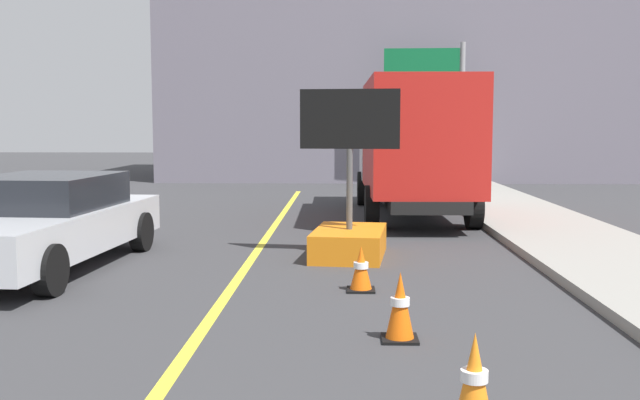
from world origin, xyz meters
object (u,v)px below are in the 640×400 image
object	(u,v)px
traffic_cone_curbside	(361,269)
traffic_cone_mid_lane	(474,383)
pickup_car	(42,222)
highway_guide_sign	(439,89)
traffic_cone_far_lane	(400,307)
box_truck	(413,143)
arrow_board_trailer	(349,227)

from	to	relation	value
traffic_cone_curbside	traffic_cone_mid_lane	bearing A→B (deg)	-81.14
pickup_car	highway_guide_sign	world-z (taller)	highway_guide_sign
traffic_cone_far_lane	box_truck	bearing A→B (deg)	83.92
arrow_board_trailer	pickup_car	world-z (taller)	arrow_board_trailer
traffic_cone_curbside	box_truck	bearing A→B (deg)	79.88
highway_guide_sign	traffic_cone_far_lane	xyz separation A→B (m)	(-2.76, -18.44, -3.09)
box_truck	traffic_cone_mid_lane	bearing A→B (deg)	-93.40
pickup_car	arrow_board_trailer	bearing A→B (deg)	13.59
highway_guide_sign	traffic_cone_curbside	bearing A→B (deg)	-100.73
pickup_car	traffic_cone_mid_lane	bearing A→B (deg)	-46.56
arrow_board_trailer	traffic_cone_mid_lane	xyz separation A→B (m)	(0.80, -6.78, -0.14)
pickup_car	box_truck	bearing A→B (deg)	46.47
traffic_cone_far_lane	traffic_cone_curbside	xyz separation A→B (m)	(-0.33, 2.16, -0.05)
arrow_board_trailer	traffic_cone_curbside	size ratio (longest dim) A/B	4.62
box_truck	traffic_cone_mid_lane	world-z (taller)	box_truck
traffic_cone_mid_lane	highway_guide_sign	bearing A→B (deg)	83.31
traffic_cone_curbside	traffic_cone_far_lane	bearing A→B (deg)	-81.28
box_truck	highway_guide_sign	size ratio (longest dim) A/B	1.44
pickup_car	highway_guide_sign	xyz separation A→B (m)	(7.79, 14.92, 2.72)
arrow_board_trailer	box_truck	size ratio (longest dim) A/B	0.38
arrow_board_trailer	box_truck	distance (m)	5.66
box_truck	pickup_car	world-z (taller)	box_truck
box_truck	pickup_car	xyz separation A→B (m)	(-6.09, -6.41, -1.02)
box_truck	highway_guide_sign	world-z (taller)	highway_guide_sign
traffic_cone_mid_lane	traffic_cone_curbside	xyz separation A→B (m)	(-0.67, 4.31, -0.06)
pickup_car	traffic_cone_far_lane	bearing A→B (deg)	-35.01
traffic_cone_far_lane	traffic_cone_curbside	size ratio (longest dim) A/B	1.18
highway_guide_sign	arrow_board_trailer	bearing A→B (deg)	-103.11
traffic_cone_mid_lane	traffic_cone_far_lane	bearing A→B (deg)	99.01
highway_guide_sign	traffic_cone_mid_lane	size ratio (longest dim) A/B	7.12
box_truck	traffic_cone_mid_lane	size ratio (longest dim) A/B	10.23
arrow_board_trailer	highway_guide_sign	bearing A→B (deg)	76.89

